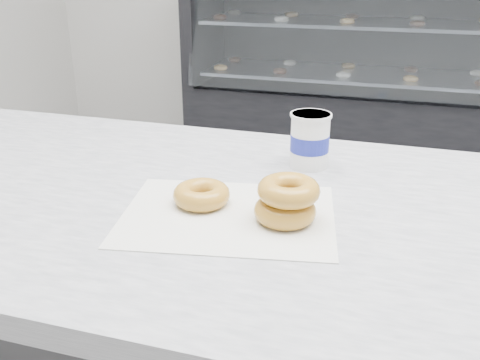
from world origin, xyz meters
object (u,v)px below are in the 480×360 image
(donut_single, at_px, (202,194))
(coffee_cup, at_px, (310,140))
(display_case, at_px, (376,89))
(donut_stack, at_px, (287,200))

(donut_single, relative_size, coffee_cup, 0.89)
(display_case, relative_size, coffee_cup, 22.20)
(donut_single, relative_size, donut_stack, 0.69)
(coffee_cup, bearing_deg, donut_single, -116.78)
(display_case, height_order, donut_stack, display_case)
(display_case, relative_size, donut_stack, 17.25)
(donut_stack, xyz_separation_m, coffee_cup, (-0.01, 0.25, 0.02))
(display_case, xyz_separation_m, donut_stack, (-0.00, -2.77, 0.44))
(donut_stack, relative_size, coffee_cup, 1.29)
(donut_single, bearing_deg, donut_stack, -7.06)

